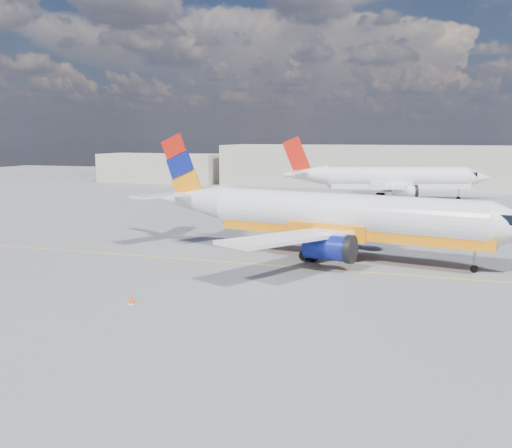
% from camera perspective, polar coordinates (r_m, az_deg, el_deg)
% --- Properties ---
extents(ground, '(240.00, 240.00, 0.00)m').
position_cam_1_polar(ground, '(41.57, 0.12, -5.02)').
color(ground, '#5B5C60').
rests_on(ground, ground).
extents(taxi_line, '(70.00, 0.15, 0.01)m').
position_cam_1_polar(taxi_line, '(44.36, 1.32, -4.13)').
color(taxi_line, yellow).
rests_on(taxi_line, ground).
extents(terminal_main, '(70.00, 14.00, 8.00)m').
position_cam_1_polar(terminal_main, '(113.79, 14.37, 5.59)').
color(terminal_main, beige).
rests_on(terminal_main, ground).
extents(terminal_annex, '(26.00, 10.00, 6.00)m').
position_cam_1_polar(terminal_annex, '(124.64, -9.44, 5.54)').
color(terminal_annex, beige).
rests_on(terminal_annex, ground).
extents(main_jet, '(33.89, 26.24, 10.23)m').
position_cam_1_polar(main_jet, '(47.05, 7.62, 0.76)').
color(main_jet, white).
rests_on(main_jet, ground).
extents(second_jet, '(32.50, 24.79, 9.83)m').
position_cam_1_polar(second_jet, '(91.45, 13.21, 4.43)').
color(second_jet, white).
rests_on(second_jet, ground).
extents(traffic_cone, '(0.43, 0.43, 0.60)m').
position_cam_1_polar(traffic_cone, '(35.10, -12.32, -7.37)').
color(traffic_cone, white).
rests_on(traffic_cone, ground).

